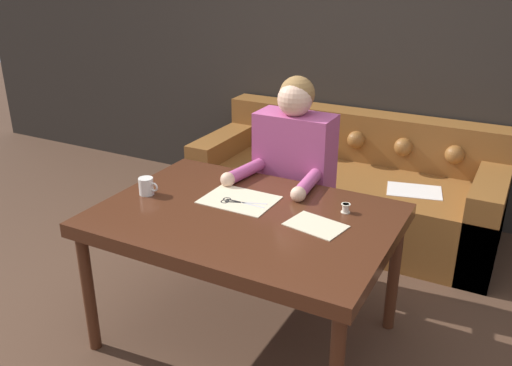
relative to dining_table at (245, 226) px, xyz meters
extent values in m
plane|color=#4C3323|center=(-0.12, -0.05, -0.66)|extent=(16.00, 16.00, 0.00)
cube|color=#2D2823|center=(-0.12, 1.94, 0.64)|extent=(8.00, 0.06, 2.60)
cube|color=#472314|center=(0.00, 0.00, 0.03)|extent=(1.41, 0.99, 0.07)
cylinder|color=#472314|center=(-0.64, -0.44, -0.33)|extent=(0.06, 0.06, 0.65)
cylinder|color=#472314|center=(-0.64, 0.44, -0.33)|extent=(0.06, 0.06, 0.65)
cylinder|color=#472314|center=(0.64, 0.44, -0.33)|extent=(0.06, 0.06, 0.65)
cube|color=brown|center=(0.02, 1.44, -0.44)|extent=(2.14, 0.91, 0.44)
cube|color=brown|center=(0.02, 1.78, -0.04)|extent=(2.14, 0.22, 0.36)
cube|color=brown|center=(-0.95, 1.44, -0.36)|extent=(0.20, 0.91, 0.60)
cube|color=brown|center=(0.99, 1.44, -0.36)|extent=(0.20, 0.91, 0.60)
sphere|color=brown|center=(-0.68, 1.66, -0.04)|extent=(0.13, 0.13, 0.13)
sphere|color=brown|center=(-0.33, 1.66, -0.04)|extent=(0.13, 0.13, 0.13)
sphere|color=brown|center=(0.02, 1.66, -0.04)|extent=(0.13, 0.13, 0.13)
sphere|color=brown|center=(0.36, 1.66, -0.04)|extent=(0.13, 0.13, 0.13)
sphere|color=brown|center=(0.71, 1.66, -0.04)|extent=(0.13, 0.13, 0.13)
cube|color=white|center=(0.54, 1.33, -0.21)|extent=(0.39, 0.31, 0.00)
cylinder|color=#33281E|center=(-0.04, 0.66, -0.43)|extent=(0.28, 0.28, 0.44)
cube|color=#B24C84|center=(-0.04, 0.66, 0.09)|extent=(0.45, 0.22, 0.61)
sphere|color=#DBAD8E|center=(-0.04, 0.64, 0.48)|extent=(0.19, 0.19, 0.19)
sphere|color=olive|center=(-0.04, 0.67, 0.51)|extent=(0.20, 0.20, 0.20)
cylinder|color=#B24C84|center=(-0.23, 0.40, 0.10)|extent=(0.11, 0.30, 0.07)
sphere|color=#DBAD8E|center=(-0.25, 0.26, 0.10)|extent=(0.08, 0.08, 0.08)
cylinder|color=#B24C84|center=(0.15, 0.40, 0.10)|extent=(0.09, 0.30, 0.07)
sphere|color=#DBAD8E|center=(0.17, 0.26, 0.10)|extent=(0.08, 0.08, 0.08)
cube|color=beige|center=(-0.10, 0.12, 0.07)|extent=(0.37, 0.28, 0.00)
cube|color=beige|center=(0.35, 0.04, 0.07)|extent=(0.29, 0.23, 0.00)
cube|color=silver|center=(-0.01, 0.12, 0.07)|extent=(0.13, 0.06, 0.00)
cube|color=black|center=(-0.11, 0.08, 0.07)|extent=(0.08, 0.04, 0.00)
torus|color=black|center=(-0.15, 0.06, 0.07)|extent=(0.04, 0.04, 0.01)
cube|color=silver|center=(-0.01, 0.09, 0.07)|extent=(0.13, 0.01, 0.00)
cube|color=black|center=(-0.11, 0.09, 0.07)|extent=(0.09, 0.01, 0.00)
torus|color=black|center=(-0.16, 0.09, 0.07)|extent=(0.04, 0.04, 0.01)
cylinder|color=silver|center=(-0.07, 0.09, 0.07)|extent=(0.01, 0.01, 0.01)
cylinder|color=silver|center=(-0.56, -0.04, 0.11)|extent=(0.08, 0.08, 0.09)
torus|color=silver|center=(-0.51, -0.04, 0.12)|extent=(0.05, 0.01, 0.05)
cylinder|color=beige|center=(0.42, 0.24, 0.09)|extent=(0.03, 0.03, 0.04)
cylinder|color=beige|center=(0.42, 0.24, 0.11)|extent=(0.04, 0.04, 0.00)
cylinder|color=beige|center=(0.42, 0.24, 0.07)|extent=(0.04, 0.04, 0.00)
camera|label=1|loc=(1.14, -2.04, 1.20)|focal=38.00mm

